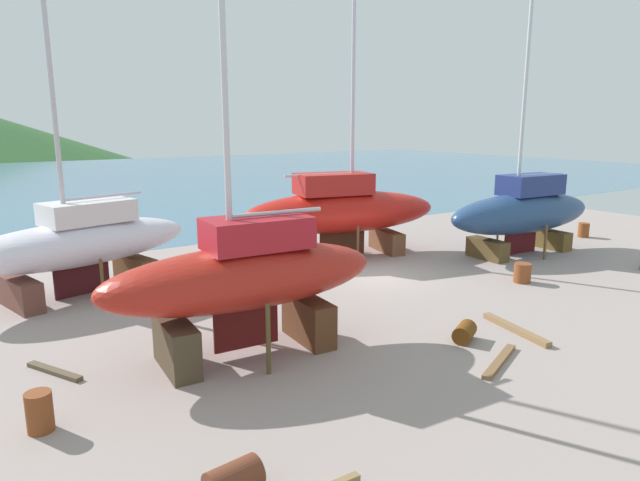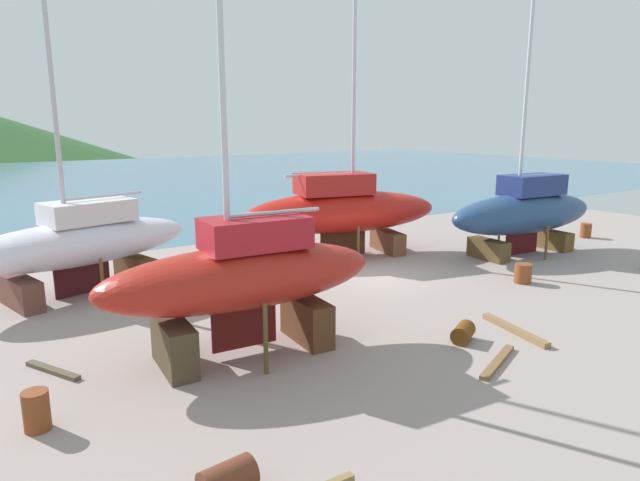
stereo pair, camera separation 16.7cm
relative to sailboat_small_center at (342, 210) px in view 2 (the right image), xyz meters
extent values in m
plane|color=gray|center=(-0.98, -6.03, -2.15)|extent=(48.48, 48.48, 0.00)
cube|color=teal|center=(-0.98, 42.38, -2.15)|extent=(149.46, 72.59, 0.01)
cube|color=brown|center=(2.34, -0.53, -1.63)|extent=(1.24, 2.60, 1.03)
cube|color=brown|center=(-2.26, 0.51, -1.63)|extent=(1.24, 2.60, 1.03)
cylinder|color=brown|center=(0.42, 1.67, -1.30)|extent=(0.12, 0.12, 1.70)
cylinder|color=brown|center=(-0.34, -1.69, -1.30)|extent=(0.12, 0.12, 1.70)
ellipsoid|color=red|center=(0.04, -0.01, -0.07)|extent=(9.88, 5.14, 1.90)
cube|color=#432214|center=(0.04, -0.01, -1.69)|extent=(2.22, 0.58, 1.33)
cube|color=#AB1E1A|center=(-0.42, 0.10, 1.26)|extent=(3.72, 2.59, 0.95)
cylinder|color=silver|center=(0.50, -0.11, 7.06)|extent=(0.18, 0.18, 12.55)
cylinder|color=silver|center=(-1.11, 0.25, 1.68)|extent=(3.24, 0.85, 0.12)
cube|color=brown|center=(5.16, -4.32, -1.69)|extent=(0.84, 2.09, 0.91)
cube|color=brown|center=(9.51, -4.63, -1.69)|extent=(0.84, 2.09, 0.91)
cylinder|color=brown|center=(7.23, -5.88, -1.36)|extent=(0.12, 0.12, 1.57)
cylinder|color=brown|center=(7.43, -3.07, -1.36)|extent=(0.12, 0.12, 1.57)
ellipsoid|color=navy|center=(7.33, -4.47, -0.20)|extent=(8.89, 3.17, 1.90)
cube|color=#551217|center=(7.33, -4.47, -1.81)|extent=(2.10, 0.23, 1.33)
cube|color=navy|center=(7.77, -4.51, 1.13)|extent=(3.24, 1.75, 0.95)
cylinder|color=silver|center=(6.90, -4.44, 7.01)|extent=(0.17, 0.17, 12.70)
cylinder|color=#B9B8CB|center=(8.42, -4.55, 1.56)|extent=(3.06, 0.33, 0.12)
cube|color=brown|center=(-13.47, -0.11, -1.63)|extent=(1.22, 2.36, 1.03)
cube|color=brown|center=(-9.37, 0.89, -1.63)|extent=(1.22, 2.36, 1.03)
cylinder|color=brown|center=(-11.05, -1.12, -1.36)|extent=(0.12, 0.12, 1.58)
cylinder|color=brown|center=(-11.79, 1.90, -1.36)|extent=(0.12, 0.12, 1.58)
ellipsoid|color=silver|center=(-11.42, 0.39, -0.25)|extent=(8.87, 4.75, 1.58)
cube|color=#421417|center=(-11.42, 0.39, -1.59)|extent=(1.99, 0.56, 1.10)
cube|color=silver|center=(-11.01, 0.49, 0.85)|extent=(3.35, 2.37, 0.79)
cylinder|color=#B7B5BF|center=(-11.83, 0.29, 5.69)|extent=(0.17, 0.17, 10.46)
cylinder|color=silver|center=(-10.39, 0.64, 1.36)|extent=(2.90, 0.82, 0.12)
cube|color=#433524|center=(-10.78, -7.64, -1.52)|extent=(0.84, 2.09, 1.26)
cube|color=#532F1B|center=(-6.98, -7.91, -1.52)|extent=(0.84, 2.09, 1.26)
cylinder|color=#504021|center=(-8.98, -9.17, -1.23)|extent=(0.12, 0.12, 1.84)
cylinder|color=#4F3E28|center=(-8.78, -6.37, -1.23)|extent=(0.12, 0.12, 1.84)
ellipsoid|color=#A81F15|center=(-8.88, -7.77, 0.02)|extent=(7.78, 3.09, 1.64)
cube|color=#551312|center=(-8.88, -7.77, -1.38)|extent=(1.83, 0.21, 1.15)
cube|color=#A91822|center=(-8.50, -7.80, 1.17)|extent=(2.84, 1.72, 0.82)
cylinder|color=silver|center=(-9.26, -7.74, 5.56)|extent=(0.16, 0.16, 9.62)
cylinder|color=#B5BDCA|center=(-7.93, -7.84, 1.65)|extent=(2.67, 0.30, 0.11)
cube|color=maroon|center=(-5.68, 0.08, -1.70)|extent=(0.33, 0.39, 0.89)
cube|color=navy|center=(-5.68, 0.08, -0.95)|extent=(0.41, 0.50, 0.62)
sphere|color=tan|center=(-5.68, 0.08, -0.53)|extent=(0.22, 0.22, 0.22)
cylinder|color=brown|center=(13.52, -4.02, -1.76)|extent=(0.73, 0.73, 0.78)
cylinder|color=brown|center=(3.20, -7.64, -1.77)|extent=(0.92, 0.92, 0.76)
cylinder|color=#2F2923|center=(11.41, 0.11, -1.68)|extent=(0.90, 0.90, 0.94)
cylinder|color=brown|center=(-14.08, -8.86, -1.73)|extent=(0.55, 0.55, 0.84)
cylinder|color=#5F2E1C|center=(-11.70, -12.89, -1.86)|extent=(0.97, 0.67, 0.58)
cylinder|color=#60350F|center=(-3.29, -10.45, -1.89)|extent=(1.00, 0.86, 0.52)
cube|color=brown|center=(-13.42, -6.14, -2.09)|extent=(1.05, 1.78, 0.11)
cube|color=brown|center=(-3.70, -12.01, -2.09)|extent=(2.26, 1.12, 0.11)
cube|color=olive|center=(-1.48, -10.84, -2.07)|extent=(0.78, 2.67, 0.17)
camera|label=1|loc=(-15.10, -20.48, 3.99)|focal=31.01mm
camera|label=2|loc=(-14.96, -20.58, 3.99)|focal=31.01mm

